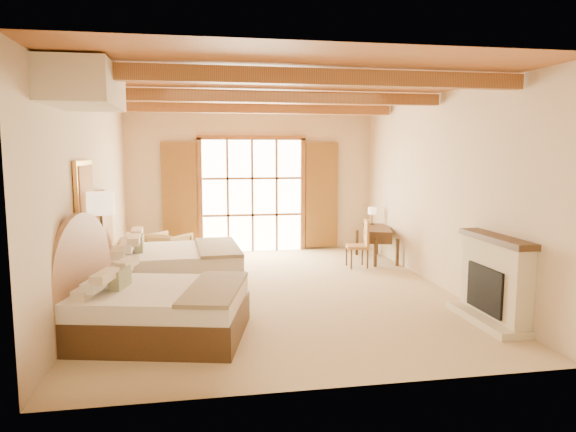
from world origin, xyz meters
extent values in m
plane|color=#C8B389|center=(0.00, 0.00, 0.00)|extent=(7.00, 7.00, 0.00)
plane|color=beige|center=(0.00, 3.50, 1.60)|extent=(5.50, 0.00, 5.50)
plane|color=beige|center=(-2.75, 0.00, 1.60)|extent=(0.00, 7.00, 7.00)
plane|color=beige|center=(2.75, 0.00, 1.60)|extent=(0.00, 7.00, 7.00)
plane|color=#B06533|center=(0.00, 0.00, 3.20)|extent=(7.00, 7.00, 0.00)
cube|color=white|center=(0.00, 3.46, 1.25)|extent=(2.20, 0.02, 2.50)
cube|color=brown|center=(-1.60, 3.43, 1.25)|extent=(0.75, 0.06, 2.40)
cube|color=brown|center=(1.60, 3.43, 1.25)|extent=(0.75, 0.06, 2.40)
cube|color=beige|center=(2.62, -2.00, 0.55)|extent=(0.25, 1.30, 1.10)
cube|color=black|center=(2.55, -2.00, 0.45)|extent=(0.18, 0.80, 0.60)
cube|color=beige|center=(2.53, -2.00, 0.05)|extent=(0.45, 1.40, 0.10)
cube|color=#4C2F1D|center=(2.61, -2.00, 1.12)|extent=(0.30, 1.40, 0.08)
cube|color=gold|center=(-2.71, -0.75, 1.75)|extent=(0.05, 0.95, 0.75)
cube|color=#DC8543|center=(-2.68, -0.75, 1.75)|extent=(0.02, 0.82, 0.62)
cube|color=beige|center=(-2.40, -2.00, 2.95)|extent=(0.70, 1.40, 0.45)
cube|color=#4C2F1D|center=(-1.69, -1.80, 0.20)|extent=(2.29, 1.93, 0.39)
cube|color=white|center=(-1.69, -1.80, 0.50)|extent=(2.25, 1.89, 0.21)
cube|color=gray|center=(-1.01, -1.80, 0.62)|extent=(0.94, 1.64, 0.05)
cube|color=gray|center=(-2.15, -1.80, 0.72)|extent=(0.21, 0.43, 0.23)
cube|color=#4C2F1D|center=(-1.64, 0.41, 0.21)|extent=(2.27, 1.76, 0.43)
cube|color=white|center=(-1.64, 0.41, 0.54)|extent=(2.22, 1.73, 0.23)
cube|color=gray|center=(-0.90, 0.41, 0.67)|extent=(0.74, 1.72, 0.05)
cube|color=gray|center=(-2.15, 0.41, 0.79)|extent=(0.15, 0.45, 0.26)
cube|color=#4C2F1D|center=(-2.46, -0.80, 0.31)|extent=(0.65, 0.65, 0.61)
cylinder|color=#392818|center=(-2.50, -0.77, 0.01)|extent=(0.24, 0.24, 0.03)
cylinder|color=#392818|center=(-2.50, -0.77, 0.75)|extent=(0.04, 0.04, 1.45)
cylinder|color=beige|center=(-2.50, -0.77, 1.55)|extent=(0.36, 0.36, 0.30)
imported|color=#A68752|center=(-1.79, 2.32, 0.32)|extent=(0.98, 0.98, 0.65)
cube|color=#AD754C|center=(-0.93, 2.70, 0.20)|extent=(0.67, 0.67, 0.40)
cube|color=#4C2F1D|center=(2.42, 2.00, 0.66)|extent=(0.87, 1.38, 0.05)
cube|color=#4C2F1D|center=(2.42, 2.00, 0.55)|extent=(0.85, 1.34, 0.20)
cube|color=#B88545|center=(1.83, 1.45, 0.41)|extent=(0.47, 0.47, 0.05)
cube|color=#B88545|center=(2.01, 1.45, 0.68)|extent=(0.12, 0.41, 0.50)
cylinder|color=#392818|center=(2.49, 2.47, 0.70)|extent=(0.11, 0.11, 0.02)
cylinder|color=#392818|center=(2.49, 2.47, 0.83)|extent=(0.02, 0.02, 0.26)
cylinder|color=beige|center=(2.49, 2.47, 0.98)|extent=(0.18, 0.18, 0.15)
camera|label=1|loc=(-1.19, -8.00, 2.24)|focal=32.00mm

